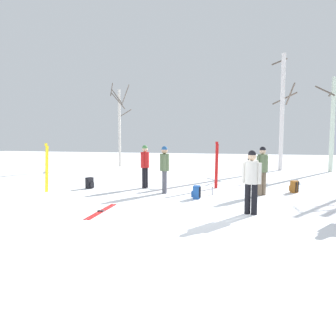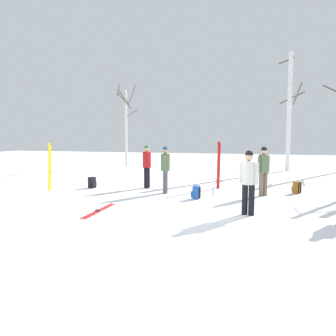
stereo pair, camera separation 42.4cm
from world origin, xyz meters
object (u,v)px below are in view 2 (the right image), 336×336
Objects in this scene: person_3 at (264,168)px; birch_tree_1 at (289,111)px; ski_pair_planted_1 at (50,167)px; birch_tree_0 at (126,124)px; ski_poles_0 at (247,180)px; person_4 at (147,164)px; backpack_0 at (92,183)px; backpack_1 at (297,188)px; water_bottle_0 at (213,192)px; person_1 at (249,178)px; ski_pair_lying_0 at (99,211)px; person_0 at (165,166)px; ski_pair_planted_0 at (219,165)px; backpack_2 at (196,193)px.

birch_tree_1 is (1.37, 9.09, 2.57)m from person_3.
birch_tree_0 reaches higher than ski_pair_planted_1.
birch_tree_0 is at bearing 128.04° from ski_poles_0.
person_4 is at bearing -62.12° from birch_tree_0.
birch_tree_0 is at bearing -179.53° from birch_tree_1.
ski_poles_0 is 3.32× the size of backpack_0.
water_bottle_0 is (-2.87, -1.22, -0.08)m from backpack_1.
person_1 is 12.52m from birch_tree_1.
water_bottle_0 is (2.70, 3.33, 0.12)m from ski_pair_lying_0.
ski_poles_0 is 5.26× the size of water_bottle_0.
person_0 reaches higher than ski_pair_lying_0.
ski_pair_lying_0 is 6.95× the size of water_bottle_0.
backpack_1 is at bearing 2.76° from person_4.
person_3 reaches higher than water_bottle_0.
backpack_0 is (-4.88, -1.26, -0.71)m from ski_pair_planted_0.
backpack_2 is 0.06× the size of birch_tree_1.
person_0 is at bearing -137.48° from ski_pair_planted_0.
backpack_0 is 0.08× the size of birch_tree_0.
ski_pair_planted_0 reaches higher than ski_pair_planted_1.
ski_poles_0 is (-0.47, -1.83, -0.20)m from person_3.
backpack_2 is at bearing -108.77° from birch_tree_1.
birch_tree_0 reaches higher than backpack_1.
person_3 is 12.83m from birch_tree_0.
person_0 is at bearing 10.44° from ski_pair_planted_1.
water_bottle_0 is at bearing -18.59° from person_4.
birch_tree_1 reaches higher than water_bottle_0.
person_4 is 2.33m from backpack_0.
person_4 is at bearing 142.80° from backpack_2.
person_4 is at bearing 28.40° from ski_pair_planted_1.
person_3 is 2.57m from backpack_2.
person_1 is 1.17× the size of ski_poles_0.
ski_pair_planted_0 is at bearing 21.49° from ski_pair_planted_1.
backpack_0 reaches higher than water_bottle_0.
ski_poles_0 is at bearing -16.04° from backpack_0.
ski_pair_planted_1 is at bearing -171.28° from person_3.
ski_poles_0 is 3.32× the size of backpack_1.
person_0 is 3.90× the size of backpack_0.
person_0 reaches higher than water_bottle_0.
ski_pair_planted_0 is at bearing -111.29° from birch_tree_1.
ski_pair_lying_0 is at bearing -58.81° from backpack_0.
backpack_1 and backpack_2 have the same top height.
ski_pair_planted_1 reaches higher than backpack_2.
ski_pair_planted_1 reaches higher than ski_pair_lying_0.
person_4 is 4.68m from ski_poles_0.
ski_pair_planted_1 is (-6.04, -2.38, -0.02)m from ski_pair_planted_0.
person_0 is at bearing 154.16° from ski_poles_0.
water_bottle_0 is at bearing 50.99° from ski_pair_lying_0.
birch_tree_1 reaches higher than person_1.
birch_tree_0 is (-4.56, 12.71, 2.82)m from ski_pair_lying_0.
ski_poles_0 is 2.01m from water_bottle_0.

